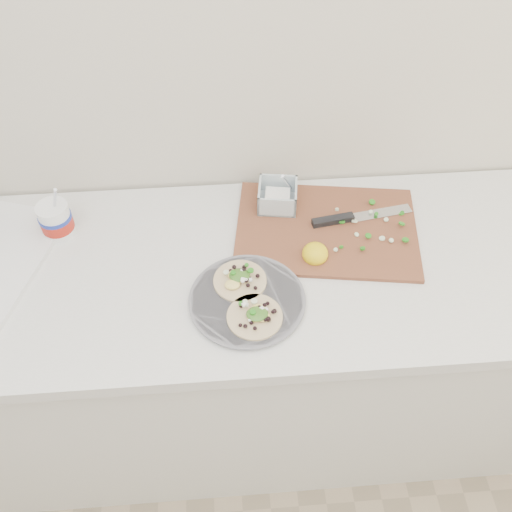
{
  "coord_description": "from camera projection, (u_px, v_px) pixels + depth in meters",
  "views": [
    {
      "loc": [
        0.19,
        0.44,
        2.06
      ],
      "look_at": [
        0.27,
        1.39,
        0.96
      ],
      "focal_mm": 40.0,
      "sensor_mm": 36.0,
      "label": 1
    }
  ],
  "objects": [
    {
      "name": "taco_plate",
      "position": [
        247.0,
        298.0,
        1.42
      ],
      "size": [
        0.29,
        0.29,
        0.04
      ],
      "rotation": [
        0.0,
        0.0,
        -0.02
      ],
      "color": "slate",
      "rests_on": "counter"
    },
    {
      "name": "tub",
      "position": [
        56.0,
        217.0,
        1.54
      ],
      "size": [
        0.09,
        0.09,
        0.2
      ],
      "rotation": [
        0.0,
        0.0,
        -0.39
      ],
      "color": "white",
      "rests_on": "counter"
    },
    {
      "name": "cutboard",
      "position": [
        323.0,
        223.0,
        1.59
      ],
      "size": [
        0.54,
        0.42,
        0.08
      ],
      "rotation": [
        0.0,
        0.0,
        -0.15
      ],
      "color": "brown",
      "rests_on": "counter"
    },
    {
      "name": "counter",
      "position": [
        174.0,
        356.0,
        1.85
      ],
      "size": [
        2.44,
        0.66,
        0.9
      ],
      "color": "silver",
      "rests_on": "ground"
    }
  ]
}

